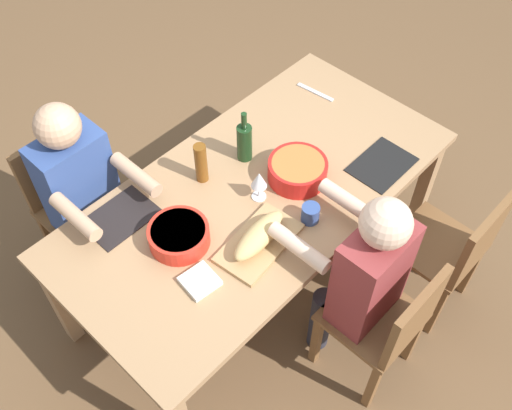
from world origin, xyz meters
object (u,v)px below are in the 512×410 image
dining_table (256,200)px  beer_bottle (201,163)px  cutting_board (259,243)px  diner_near_right (84,190)px  napkin_stack (200,281)px  chair_far_left (453,250)px  serving_bowl_fruit (298,169)px  chair_near_right (72,198)px  serving_bowl_greens (179,235)px  wine_glass (259,181)px  chair_far_center (388,323)px  wine_bottle (244,142)px  diner_far_center (362,273)px  cup_far_center (310,214)px  bread_loaf (259,235)px

dining_table → beer_bottle: size_ratio=9.05×
dining_table → cutting_board: cutting_board is taller
diner_near_right → dining_table: bearing=130.6°
cutting_board → napkin_stack: (0.32, -0.05, 0.00)m
chair_far_left → serving_bowl_fruit: 0.87m
chair_near_right → diner_near_right: size_ratio=0.71×
serving_bowl_greens → wine_glass: 0.44m
cutting_board → chair_far_center: bearing=110.1°
wine_glass → chair_far_left: bearing=125.9°
chair_far_left → beer_bottle: size_ratio=3.86×
chair_far_center → wine_bottle: (-0.12, -1.01, 0.37)m
chair_near_right → chair_far_center: bearing=108.4°
serving_bowl_fruit → wine_bottle: bearing=-75.1°
diner_far_center → serving_bowl_greens: 0.82m
beer_bottle → wine_glass: beer_bottle is taller
cutting_board → wine_glass: (-0.20, -0.19, 0.11)m
diner_far_center → napkin_stack: size_ratio=8.57×
serving_bowl_greens → cup_far_center: size_ratio=3.04×
wine_glass → chair_near_right: bearing=-58.4°
dining_table → chair_near_right: chair_near_right is taller
wine_bottle → cup_far_center: 0.50m
cup_far_center → napkin_stack: size_ratio=0.64×
chair_near_right → diner_far_center: diner_far_center is taller
chair_far_left → chair_far_center: (0.55, 0.00, 0.00)m
chair_near_right → beer_bottle: beer_bottle is taller
serving_bowl_greens → cup_far_center: 0.60m
wine_bottle → napkin_stack: (0.66, 0.37, -0.10)m
diner_far_center → diner_near_right: bearing=-66.8°
serving_bowl_greens → wine_glass: size_ratio=1.64×
dining_table → diner_far_center: size_ratio=1.66×
diner_near_right → serving_bowl_fruit: bearing=135.6°
chair_near_right → bread_loaf: size_ratio=2.66×
chair_far_center → beer_bottle: 1.13m
cup_far_center → napkin_stack: (0.58, -0.12, -0.03)m
chair_near_right → wine_glass: (-0.53, 0.86, 0.37)m
wine_bottle → beer_bottle: size_ratio=1.32×
chair_far_center → serving_bowl_fruit: (-0.20, -0.73, 0.32)m
napkin_stack → beer_bottle: bearing=-134.4°
bread_loaf → napkin_stack: 0.32m
chair_far_left → diner_far_center: bearing=-18.5°
chair_near_right → diner_near_right: bearing=90.0°
diner_near_right → beer_bottle: size_ratio=5.45×
cup_far_center → chair_far_left: bearing=134.1°
diner_near_right → chair_far_left: bearing=126.9°
wine_bottle → chair_near_right: bearing=-43.3°
cutting_board → wine_glass: size_ratio=2.41×
chair_far_center → wine_bottle: wine_bottle is taller
diner_far_center → cutting_board: (0.22, -0.41, 0.05)m
chair_near_right → wine_glass: size_ratio=5.12×
bread_loaf → chair_near_right: bearing=-72.5°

